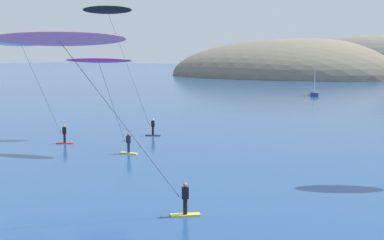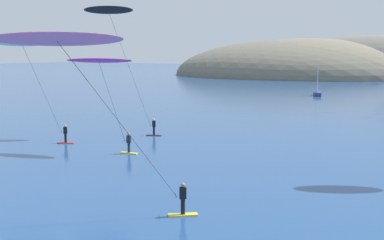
{
  "view_description": "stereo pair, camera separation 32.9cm",
  "coord_description": "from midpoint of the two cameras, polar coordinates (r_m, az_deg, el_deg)",
  "views": [
    {
      "loc": [
        13.28,
        -6.08,
        8.16
      ],
      "look_at": [
        -4.98,
        25.54,
        3.04
      ],
      "focal_mm": 45.0,
      "sensor_mm": 36.0,
      "label": 1
    },
    {
      "loc": [
        13.57,
        -5.91,
        8.16
      ],
      "look_at": [
        -4.98,
        25.54,
        3.04
      ],
      "focal_mm": 45.0,
      "sensor_mm": 36.0,
      "label": 2
    }
  ],
  "objects": [
    {
      "name": "headland_island",
      "position": [
        168.12,
        16.32,
        4.88
      ],
      "size": [
        150.97,
        55.29,
        27.75
      ],
      "color": "#6B6656",
      "rests_on": "ground"
    },
    {
      "name": "sailboat_far",
      "position": [
        95.64,
        14.19,
        3.23
      ],
      "size": [
        2.77,
        5.92,
        5.7
      ],
      "color": "navy",
      "rests_on": "ground"
    },
    {
      "name": "kitesurfer_white",
      "position": [
        44.85,
        -19.47,
        7.8
      ],
      "size": [
        5.74,
        4.88,
        9.57
      ],
      "color": "red",
      "rests_on": "ground"
    },
    {
      "name": "kitesurfer_magenta",
      "position": [
        39.8,
        -10.99,
        6.12
      ],
      "size": [
        6.18,
        2.61,
        7.8
      ],
      "color": "yellow",
      "rests_on": "ground"
    },
    {
      "name": "kitesurfer_pink",
      "position": [
        23.34,
        -14.66,
        7.72
      ],
      "size": [
        8.1,
        6.61,
        9.19
      ],
      "color": "yellow",
      "rests_on": "ground"
    },
    {
      "name": "kitesurfer_black",
      "position": [
        47.62,
        -9.66,
        11.34
      ],
      "size": [
        6.66,
        4.37,
        12.63
      ],
      "color": "#2D2D33",
      "rests_on": "ground"
    }
  ]
}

